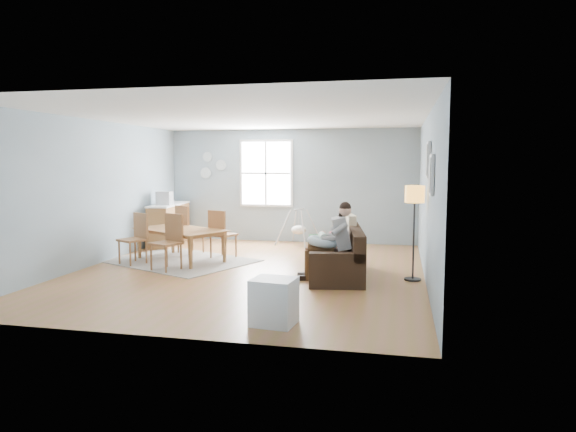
% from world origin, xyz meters
% --- Properties ---
extents(room, '(8.40, 9.40, 3.90)m').
position_xyz_m(room, '(0.00, 0.00, 2.42)').
color(room, olive).
extents(window, '(1.32, 0.08, 1.62)m').
position_xyz_m(window, '(-0.60, 3.46, 1.65)').
color(window, silver).
rests_on(window, room).
extents(pictures, '(0.05, 1.34, 0.74)m').
position_xyz_m(pictures, '(2.97, -1.05, 1.85)').
color(pictures, silver).
rests_on(pictures, room).
extents(wall_plates, '(0.67, 0.02, 0.66)m').
position_xyz_m(wall_plates, '(-2.00, 3.47, 1.83)').
color(wall_plates, '#94ABB1').
rests_on(wall_plates, room).
extents(sofa, '(1.15, 2.11, 0.81)m').
position_xyz_m(sofa, '(1.58, -0.02, 0.29)').
color(sofa, black).
rests_on(sofa, room).
extents(green_throw, '(1.02, 0.91, 0.04)m').
position_xyz_m(green_throw, '(1.41, 0.63, 0.52)').
color(green_throw, '#145B22').
rests_on(green_throw, sofa).
extents(beige_pillow, '(0.27, 0.51, 0.49)m').
position_xyz_m(beige_pillow, '(1.71, 0.53, 0.74)').
color(beige_pillow, beige).
rests_on(beige_pillow, sofa).
extents(father, '(0.92, 0.48, 1.28)m').
position_xyz_m(father, '(1.50, -0.32, 0.69)').
color(father, gray).
rests_on(father, sofa).
extents(nursing_pillow, '(0.54, 0.53, 0.21)m').
position_xyz_m(nursing_pillow, '(1.35, -0.34, 0.63)').
color(nursing_pillow, '#ABC6D6').
rests_on(nursing_pillow, father).
extents(infant, '(0.20, 0.38, 0.14)m').
position_xyz_m(infant, '(1.35, -0.31, 0.71)').
color(infant, silver).
rests_on(infant, nursing_pillow).
extents(toddler, '(0.52, 0.26, 0.81)m').
position_xyz_m(toddler, '(1.48, 0.16, 0.69)').
color(toddler, silver).
rests_on(toddler, sofa).
extents(floor_lamp, '(0.31, 0.31, 1.54)m').
position_xyz_m(floor_lamp, '(2.80, -0.10, 1.28)').
color(floor_lamp, black).
rests_on(floor_lamp, room).
extents(storage_cube, '(0.54, 0.49, 0.55)m').
position_xyz_m(storage_cube, '(1.13, -2.80, 0.28)').
color(storage_cube, white).
rests_on(storage_cube, room).
extents(rug, '(3.21, 2.89, 0.01)m').
position_xyz_m(rug, '(-1.60, 0.61, 0.01)').
color(rug, gray).
rests_on(rug, room).
extents(dining_table, '(2.04, 1.72, 0.63)m').
position_xyz_m(dining_table, '(-1.60, 0.61, 0.31)').
color(dining_table, brown).
rests_on(dining_table, rug).
extents(chair_sw, '(0.58, 0.58, 0.96)m').
position_xyz_m(chair_sw, '(-2.29, 0.21, 0.55)').
color(chair_sw, olive).
rests_on(chair_sw, rug).
extents(chair_se, '(0.59, 0.59, 1.00)m').
position_xyz_m(chair_se, '(-1.43, -0.16, 0.57)').
color(chair_se, olive).
rests_on(chair_se, rug).
extents(chair_nw, '(0.63, 0.63, 1.02)m').
position_xyz_m(chair_nw, '(-1.78, 1.40, 0.59)').
color(chair_nw, olive).
rests_on(chair_nw, rug).
extents(chair_ne, '(0.56, 0.56, 0.97)m').
position_xyz_m(chair_ne, '(-0.90, 1.01, 0.56)').
color(chair_ne, olive).
rests_on(chair_ne, rug).
extents(counter, '(0.68, 1.75, 0.96)m').
position_xyz_m(counter, '(-2.70, 2.50, 0.48)').
color(counter, brown).
rests_on(counter, room).
extents(monitor, '(0.36, 0.34, 0.30)m').
position_xyz_m(monitor, '(-2.65, 2.18, 1.11)').
color(monitor, '#B2B3B7').
rests_on(monitor, counter).
extents(baby_swing, '(1.04, 1.05, 0.84)m').
position_xyz_m(baby_swing, '(0.30, 2.98, 0.38)').
color(baby_swing, '#B2B3B7').
rests_on(baby_swing, room).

